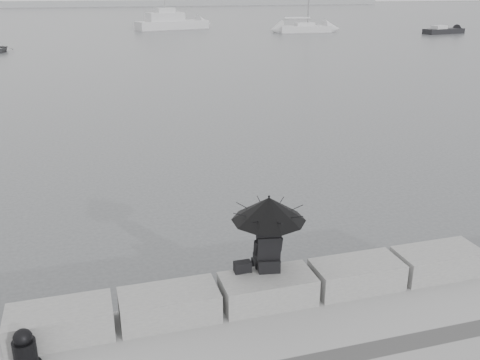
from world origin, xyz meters
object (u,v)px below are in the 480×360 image
object	(u,v)px
motor_cruiser	(172,22)
small_motorboat	(444,31)
mooring_bollard	(25,352)
sailboat_right	(304,28)
seated_person	(269,216)

from	to	relation	value
motor_cruiser	small_motorboat	distance (m)	35.33
small_motorboat	mooring_bollard	bearing A→B (deg)	-140.81
sailboat_right	small_motorboat	bearing A→B (deg)	-19.37
mooring_bollard	small_motorboat	world-z (taller)	mooring_bollard
mooring_bollard	sailboat_right	world-z (taller)	sailboat_right
mooring_bollard	motor_cruiser	world-z (taller)	motor_cruiser
sailboat_right	motor_cruiser	size ratio (longest dim) A/B	1.26
mooring_bollard	small_motorboat	bearing A→B (deg)	48.96
mooring_bollard	sailboat_right	distance (m)	65.56
sailboat_right	mooring_bollard	bearing A→B (deg)	-111.94
motor_cruiser	small_motorboat	xyz separation A→B (m)	(31.10, -16.76, -0.57)
sailboat_right	motor_cruiser	bearing A→B (deg)	152.10
motor_cruiser	sailboat_right	bearing A→B (deg)	-47.32
seated_person	motor_cruiser	size ratio (longest dim) A/B	0.14
seated_person	sailboat_right	world-z (taller)	sailboat_right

